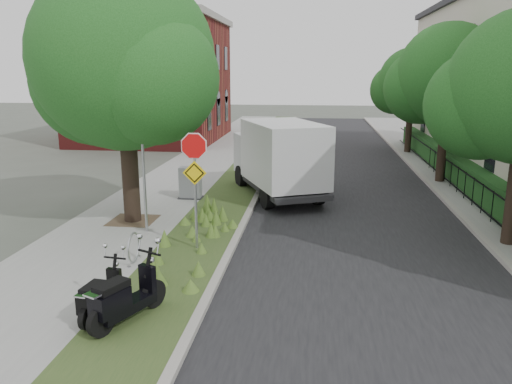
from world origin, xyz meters
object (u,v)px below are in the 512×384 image
sign_assembly (194,167)px  scooter_near (98,301)px  box_truck (279,155)px  scooter_far (120,303)px  utility_cabinet (190,183)px

sign_assembly → scooter_near: 4.56m
box_truck → sign_assembly: bearing=-105.3°
scooter_far → sign_assembly: bearing=84.4°
sign_assembly → scooter_far: bearing=-95.6°
sign_assembly → scooter_far: sign_assembly is taller
sign_assembly → box_truck: (1.71, 6.28, -0.71)m
scooter_near → scooter_far: 0.54m
sign_assembly → scooter_far: 4.62m
scooter_far → scooter_near: bearing=160.0°
sign_assembly → utility_cabinet: bearing=105.8°
scooter_near → box_truck: size_ratio=0.27×
scooter_near → scooter_far: (0.51, -0.18, 0.07)m
box_truck → scooter_near: bearing=-104.3°
utility_cabinet → scooter_far: bearing=-83.6°
sign_assembly → scooter_near: size_ratio=2.01×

